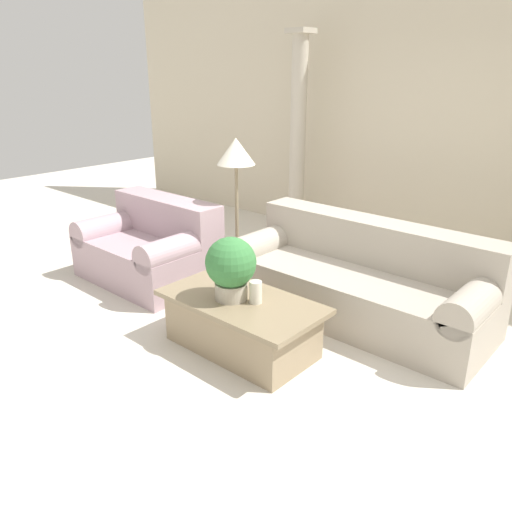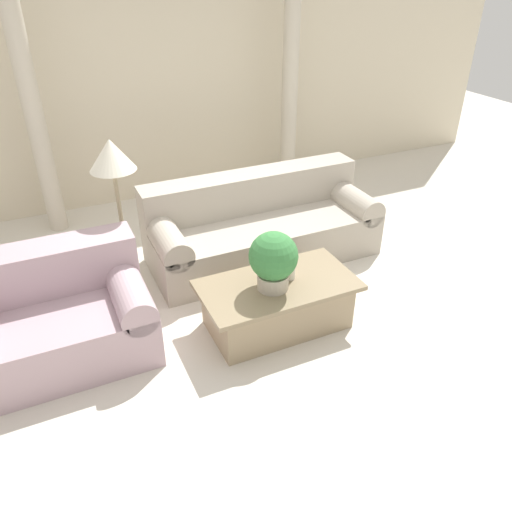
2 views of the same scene
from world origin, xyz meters
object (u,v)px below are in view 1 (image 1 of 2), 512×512
object	(u,v)px
floor_lamp	(236,158)
coffee_table	(242,323)
loveseat	(151,247)
potted_plant	(231,266)
sofa_long	(360,280)

from	to	relation	value
floor_lamp	coffee_table	bearing A→B (deg)	-45.19
loveseat	coffee_table	xyz separation A→B (m)	(1.69, -0.43, -0.12)
coffee_table	floor_lamp	size ratio (longest dim) A/B	0.88
potted_plant	coffee_table	bearing A→B (deg)	30.04
potted_plant	loveseat	bearing A→B (deg)	164.04
potted_plant	floor_lamp	world-z (taller)	floor_lamp
sofa_long	loveseat	xyz separation A→B (m)	(-2.07, -0.70, 0.01)
coffee_table	potted_plant	bearing A→B (deg)	-149.96
floor_lamp	potted_plant	bearing A→B (deg)	-48.20
loveseat	floor_lamp	distance (m)	1.29
loveseat	potted_plant	xyz separation A→B (m)	(1.62, -0.46, 0.35)
sofa_long	coffee_table	xyz separation A→B (m)	(-0.38, -1.12, -0.11)
sofa_long	loveseat	size ratio (longest dim) A/B	1.65
sofa_long	coffee_table	world-z (taller)	sofa_long
sofa_long	floor_lamp	world-z (taller)	floor_lamp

